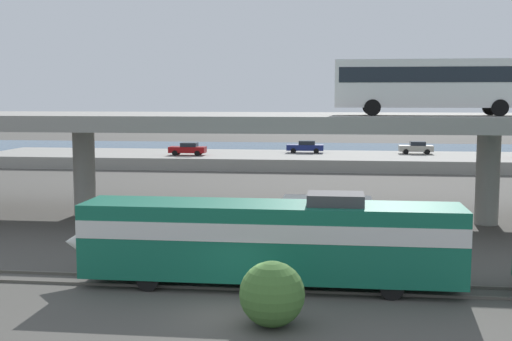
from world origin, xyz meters
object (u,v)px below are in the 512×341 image
(train_locomotive, at_px, (252,237))
(parked_car_0, at_px, (306,147))
(parked_car_3, at_px, (188,149))
(service_truck_west, at_px, (310,224))
(parked_car_1, at_px, (416,148))
(transit_bus_on_overpass, at_px, (434,82))

(train_locomotive, height_order, parked_car_0, train_locomotive)
(parked_car_3, bearing_deg, train_locomotive, 105.91)
(service_truck_west, bearing_deg, parked_car_1, -102.86)
(transit_bus_on_overpass, bearing_deg, parked_car_1, 84.73)
(service_truck_west, relative_size, parked_car_3, 1.58)
(transit_bus_on_overpass, xyz_separation_m, service_truck_west, (-7.19, -7.77, -7.55))
(transit_bus_on_overpass, relative_size, parked_car_0, 2.67)
(parked_car_3, bearing_deg, parked_car_0, -159.43)
(train_locomotive, distance_m, parked_car_3, 50.30)
(parked_car_0, relative_size, parked_car_3, 1.05)
(service_truck_west, xyz_separation_m, parked_car_3, (-16.09, 42.27, 0.52))
(parked_car_1, bearing_deg, train_locomotive, 76.22)
(transit_bus_on_overpass, bearing_deg, parked_car_3, 124.01)
(transit_bus_on_overpass, relative_size, parked_car_1, 2.97)
(train_locomotive, bearing_deg, parked_car_1, -103.78)
(parked_car_0, distance_m, parked_car_3, 14.53)
(train_locomotive, distance_m, parked_car_0, 53.48)
(service_truck_west, bearing_deg, parked_car_0, -87.00)
(service_truck_west, bearing_deg, train_locomotive, 69.39)
(service_truck_west, relative_size, parked_car_1, 1.68)
(parked_car_1, bearing_deg, parked_car_0, 0.71)
(train_locomotive, relative_size, transit_bus_on_overpass, 1.46)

